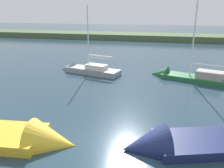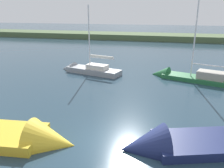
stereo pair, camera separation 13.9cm
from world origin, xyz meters
TOP-DOWN VIEW (x-y plane):
  - ground_plane at (0.00, 0.00)m, footprint 200.00×200.00m
  - far_shoreline at (0.00, -43.61)m, footprint 180.00×8.00m
  - sailboat_inner_slip at (-4.35, -0.67)m, footprint 10.11×5.40m
  - sailboat_far_left at (6.00, -12.44)m, footprint 7.24×3.39m
  - sailboat_far_right at (-4.32, -12.30)m, footprint 8.61×4.34m

SIDE VIEW (x-z plane):
  - ground_plane at x=0.00m, z-range 0.00..0.00m
  - far_shoreline at x=0.00m, z-range -1.20..1.20m
  - sailboat_far_left at x=6.00m, z-range -3.66..3.94m
  - sailboat_far_right at x=-4.32m, z-range -4.63..4.94m
  - sailboat_inner_slip at x=-4.35m, z-range -5.75..6.12m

